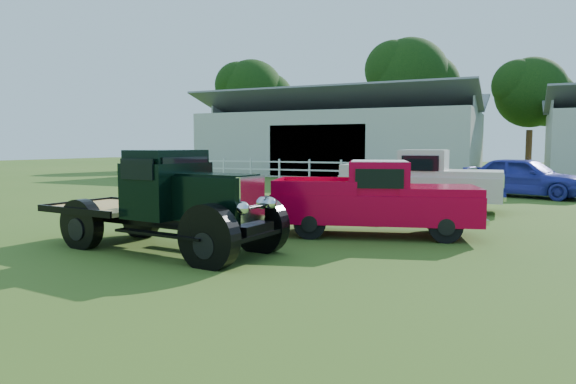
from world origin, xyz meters
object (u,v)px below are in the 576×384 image
at_px(red_pickup, 374,198).
at_px(vintage_flatbed, 164,200).
at_px(white_pickup, 420,180).
at_px(misc_car_blue, 524,177).

bearing_deg(red_pickup, vintage_flatbed, -150.58).
relative_size(white_pickup, misc_car_blue, 1.09).
distance_m(vintage_flatbed, misc_car_blue, 15.60).
height_order(white_pickup, misc_car_blue, white_pickup).
bearing_deg(misc_car_blue, vintage_flatbed, 175.73).
bearing_deg(vintage_flatbed, misc_car_blue, 71.93).
bearing_deg(white_pickup, vintage_flatbed, -114.12).
height_order(vintage_flatbed, misc_car_blue, vintage_flatbed).
relative_size(red_pickup, misc_car_blue, 1.00).
xyz_separation_m(red_pickup, misc_car_blue, (3.09, 10.95, -0.06)).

